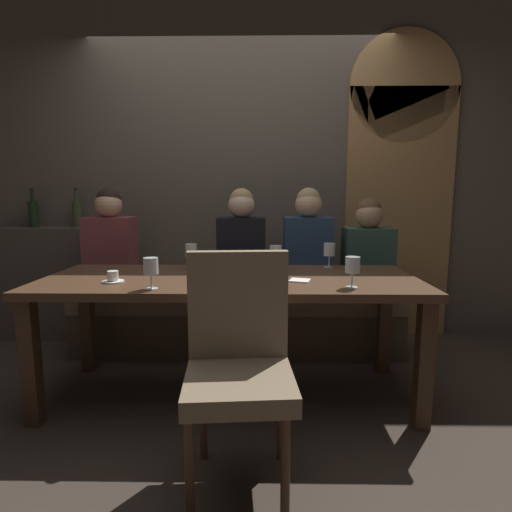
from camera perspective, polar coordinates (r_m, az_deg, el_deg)
The scene contains 22 objects.
ground at distance 2.67m, azimuth -3.45°, elevation -18.72°, with size 9.00×9.00×0.00m, color #382D26.
back_wall_tiled at distance 3.60m, azimuth -2.18°, elevation 13.00°, with size 6.00×0.12×3.00m, color brown.
arched_door at distance 3.70m, azimuth 19.49°, elevation 10.31°, with size 0.90×0.05×2.55m.
back_counter at distance 3.89m, azimuth -25.71°, elevation -3.35°, with size 1.10×0.28×0.95m, color #494138.
dining_table at distance 2.44m, azimuth -3.58°, elevation -4.97°, with size 2.20×0.84×0.74m.
banquette_bench at distance 3.23m, azimuth -2.54°, elevation -9.38°, with size 2.50×0.44×0.45m.
chair_near_side at distance 1.77m, azimuth -2.42°, elevation -13.40°, with size 0.47×0.47×0.98m.
diner_redhead at distance 3.30m, azimuth -19.70°, elevation 1.43°, with size 0.36×0.24×0.82m.
diner_bearded at distance 3.10m, azimuth -2.03°, elevation 1.47°, with size 0.36×0.24×0.82m.
diner_far_end at distance 3.10m, azimuth 7.26°, elevation 1.43°, with size 0.36×0.24×0.83m.
diner_near_end at distance 3.16m, azimuth 15.40°, elevation 0.65°, with size 0.36×0.24×0.75m.
wine_bottle_dark_red at distance 3.94m, azimuth -28.73°, elevation 5.32°, with size 0.08×0.08×0.33m.
wine_bottle_pale_label at distance 3.77m, azimuth -23.77°, elevation 5.54°, with size 0.08×0.08×0.33m.
wine_glass_near_right at distance 2.15m, azimuth -14.53°, elevation -1.48°, with size 0.08×0.08×0.16m.
wine_glass_end_left at distance 2.76m, azimuth 10.24°, elevation 0.73°, with size 0.08×0.08×0.16m.
wine_glass_center_back at distance 2.70m, azimuth -9.10°, elevation 0.62°, with size 0.08×0.08×0.16m.
wine_glass_far_right at distance 2.18m, azimuth 13.38°, elevation -1.34°, with size 0.08×0.08×0.16m.
wine_glass_far_left at distance 2.58m, azimuth 2.76°, elevation 0.42°, with size 0.08×0.08×0.16m.
espresso_cup at distance 2.40m, azimuth -19.41°, elevation -2.87°, with size 0.12×0.12×0.06m.
dessert_plate at distance 2.67m, azimuth -3.77°, elevation -1.55°, with size 0.19×0.19×0.05m.
fork_on_table at distance 2.70m, azimuth -6.79°, elevation -1.71°, with size 0.02×0.17×0.01m, color silver.
folded_napkin at distance 2.31m, azimuth 6.16°, elevation -3.43°, with size 0.11×0.10×0.01m, color silver.
Camera 1 is at (0.19, -2.36, 1.22)m, focal length 28.53 mm.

